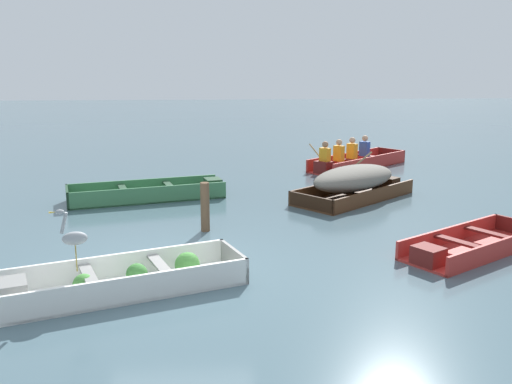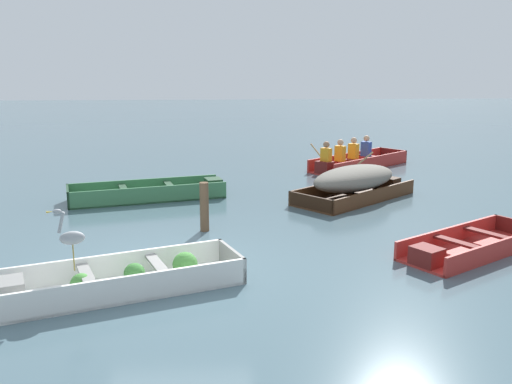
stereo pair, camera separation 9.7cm
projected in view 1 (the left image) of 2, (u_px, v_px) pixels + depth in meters
ground_plane at (175, 267)px, 8.73m from camera, size 80.00×80.00×0.00m
dinghy_white_foreground at (123, 280)px, 7.81m from camera, size 3.39×2.11×0.40m
skiff_dark_varnish_near_moored at (354, 181)px, 13.02m from camera, size 3.14×2.94×0.76m
skiff_green_mid_moored at (153, 193)px, 13.06m from camera, size 3.63×1.86×0.38m
skiff_red_outer_moored at (470, 246)px, 9.38m from camera, size 2.88×2.33×0.32m
rowboat_red_with_crew at (353, 161)px, 16.76m from camera, size 3.36×3.06×0.93m
heron_on_dinghy at (73, 237)px, 7.35m from camera, size 0.46×0.22×0.84m
mooring_post at (205, 207)px, 10.51m from camera, size 0.17×0.17×0.92m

